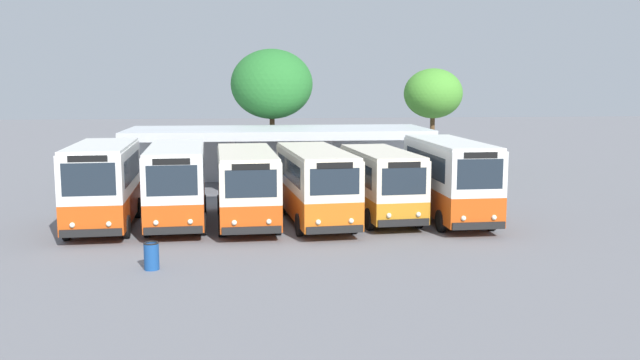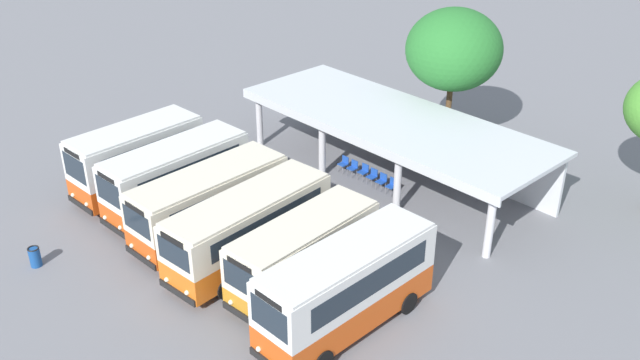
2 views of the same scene
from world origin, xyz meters
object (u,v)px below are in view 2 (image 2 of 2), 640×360
Objects in this scene: city_bus_fourth_amber at (249,226)px; city_bus_nearest_orange at (137,157)px; waiting_chair_middle_seat at (364,170)px; city_bus_middle_cream at (210,201)px; waiting_chair_fourth_seat at (373,175)px; waiting_chair_second_from_end at (353,167)px; city_bus_second_in_row at (176,176)px; waiting_chair_far_end_seat at (392,185)px; waiting_chair_fifth_seat at (382,180)px; city_bus_far_end_green at (347,285)px; litter_bin_apron at (35,257)px; waiting_chair_end_by_column at (344,163)px; city_bus_fifth_blue at (304,252)px.

city_bus_nearest_orange is at bearing -178.89° from city_bus_fourth_amber.
city_bus_nearest_orange is 11.53m from waiting_chair_middle_seat.
city_bus_middle_cream is 8.87× the size of waiting_chair_fourth_seat.
waiting_chair_second_from_end is 1.00× the size of waiting_chair_fourth_seat.
waiting_chair_second_from_end and waiting_chair_fourth_seat have the same top height.
city_bus_second_in_row is 8.56× the size of waiting_chair_far_end_seat.
city_bus_second_in_row is at bearing -121.70° from waiting_chair_fifth_seat.
waiting_chair_fourth_seat is at bearing 1.76° from waiting_chair_second_from_end.
city_bus_far_end_green is 11.04m from waiting_chair_fifth_seat.
litter_bin_apron is at bearing -67.43° from city_bus_nearest_orange.
waiting_chair_far_end_seat is (0.18, 8.87, -1.23)m from city_bus_fourth_amber.
waiting_chair_end_by_column is at bearing 80.02° from litter_bin_apron.
waiting_chair_second_from_end is (-2.54, 8.87, -1.23)m from city_bus_fourth_amber.
city_bus_far_end_green is at bearing 29.86° from litter_bin_apron.
city_bus_second_in_row is 10.61m from waiting_chair_far_end_seat.
waiting_chair_far_end_seat is at bearing 88.83° from city_bus_fourth_amber.
litter_bin_apron is at bearing -109.23° from waiting_chair_fifth_seat.
city_bus_fourth_amber is at bearing -2.22° from city_bus_second_in_row.
city_bus_second_in_row is 8.56× the size of waiting_chair_fourth_seat.
waiting_chair_end_by_column is (-3.22, 8.86, -1.23)m from city_bus_fourth_amber.
litter_bin_apron is (-3.06, -6.91, -1.28)m from city_bus_middle_cream.
waiting_chair_fifth_seat is at bearing 70.77° from litter_bin_apron.
waiting_chair_fourth_seat is at bearing 50.15° from city_bus_nearest_orange.
city_bus_second_in_row is 9.70m from waiting_chair_middle_seat.
city_bus_nearest_orange is at bearing -124.53° from waiting_chair_second_from_end.
waiting_chair_middle_seat is at bearing 52.95° from city_bus_nearest_orange.
city_bus_middle_cream is 8.87× the size of waiting_chair_second_from_end.
waiting_chair_fifth_seat is (1.36, -0.10, 0.00)m from waiting_chair_middle_seat.
city_bus_second_in_row is at bearing 88.83° from litter_bin_apron.
city_bus_fourth_amber reaches higher than waiting_chair_end_by_column.
waiting_chair_far_end_seat is at bearing -1.72° from waiting_chair_fourth_seat.
litter_bin_apron is (-0.14, -7.07, -1.38)m from city_bus_second_in_row.
waiting_chair_far_end_seat is (0.68, -0.00, 0.00)m from waiting_chair_fifth_seat.
city_bus_fifth_blue is at bearing 1.56° from city_bus_second_in_row.
city_bus_middle_cream is (2.92, -0.16, -0.10)m from city_bus_second_in_row.
waiting_chair_fifth_seat is (-6.34, 8.93, -1.39)m from city_bus_far_end_green.
city_bus_fifth_blue is 11.59m from litter_bin_apron.
city_bus_fourth_amber is at bearing -86.78° from waiting_chair_fifth_seat.
city_bus_middle_cream is at bearing -109.40° from waiting_chair_far_end_seat.
waiting_chair_fourth_seat is 0.96× the size of litter_bin_apron.
waiting_chair_middle_seat is at bearing 8.53° from waiting_chair_second_from_end.
waiting_chair_fourth_seat is (1.74, 8.84, -1.22)m from city_bus_middle_cream.
city_bus_nearest_orange reaches higher than waiting_chair_middle_seat.
city_bus_fifth_blue is at bearing 3.11° from city_bus_nearest_orange.
city_bus_fifth_blue reaches higher than waiting_chair_fourth_seat.
city_bus_fifth_blue is 8.07× the size of waiting_chair_far_end_seat.
city_bus_second_in_row is at bearing -124.86° from waiting_chair_far_end_seat.
city_bus_fifth_blue is 8.07× the size of waiting_chair_fourth_seat.
waiting_chair_end_by_column is at bearing -179.80° from waiting_chair_far_end_seat.
city_bus_second_in_row is 0.97× the size of city_bus_middle_cream.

